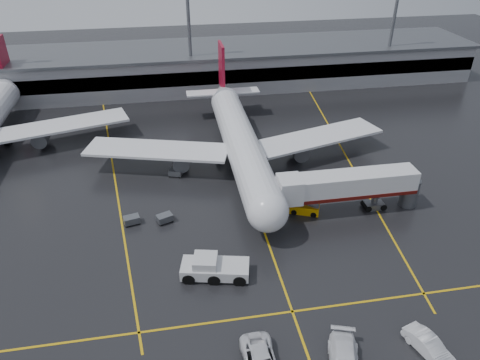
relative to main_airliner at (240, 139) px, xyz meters
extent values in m
plane|color=black|center=(0.00, -9.70, -4.21)|extent=(220.00, 220.00, 0.00)
cube|color=gold|center=(0.00, -9.70, -4.20)|extent=(0.25, 90.00, 0.02)
cube|color=gold|center=(0.00, -31.70, -4.20)|extent=(60.00, 0.25, 0.02)
cube|color=gold|center=(-20.00, 0.30, -4.20)|extent=(9.99, 69.35, 0.02)
cube|color=gold|center=(18.00, 0.30, -4.20)|extent=(7.57, 69.64, 0.02)
cube|color=gray|center=(0.00, 38.30, -0.21)|extent=(120.00, 18.00, 8.00)
cube|color=black|center=(0.00, 29.50, 0.29)|extent=(120.00, 0.40, 3.00)
cube|color=#595B60|center=(0.00, 38.30, 4.09)|extent=(122.00, 19.00, 0.60)
cylinder|color=#595B60|center=(-5.00, 32.30, 8.29)|extent=(0.70, 0.70, 25.00)
cylinder|color=#595B60|center=(40.00, 32.30, 8.29)|extent=(0.70, 0.70, 25.00)
cylinder|color=silver|center=(0.00, -1.70, -0.01)|extent=(5.20, 36.00, 5.20)
sphere|color=silver|center=(0.00, -19.70, -0.01)|extent=(5.20, 5.20, 5.20)
cone|color=silver|center=(0.00, 19.30, 0.59)|extent=(4.94, 8.00, 4.94)
cube|color=maroon|center=(0.00, 20.30, 5.49)|extent=(0.50, 5.50, 8.50)
cube|color=silver|center=(0.00, 19.30, 0.79)|extent=(14.00, 3.00, 0.25)
cube|color=silver|center=(-13.00, 0.30, -0.81)|extent=(22.80, 11.83, 0.40)
cube|color=silver|center=(13.00, 0.30, -0.81)|extent=(22.80, 11.83, 0.40)
cylinder|color=#595B60|center=(-9.50, -0.70, -2.21)|extent=(2.60, 4.50, 2.60)
cylinder|color=#595B60|center=(9.50, -0.70, -2.21)|extent=(2.60, 4.50, 2.60)
cylinder|color=#595B60|center=(0.00, -16.70, -3.21)|extent=(0.56, 0.56, 2.00)
cylinder|color=#595B60|center=(-3.20, 1.30, -3.21)|extent=(0.56, 0.56, 2.00)
cylinder|color=#595B60|center=(3.20, 1.30, -3.21)|extent=(0.56, 0.56, 2.00)
cylinder|color=black|center=(0.00, -16.70, -3.76)|extent=(0.40, 1.10, 1.10)
cylinder|color=black|center=(-3.20, 1.30, -3.66)|extent=(1.00, 1.40, 1.40)
cylinder|color=black|center=(3.20, 1.30, -3.66)|extent=(1.00, 1.40, 1.40)
cone|color=silver|center=(-42.00, 31.30, 0.59)|extent=(4.94, 8.00, 4.94)
cube|color=maroon|center=(-42.00, 32.30, 5.49)|extent=(0.50, 5.50, 8.50)
cube|color=silver|center=(-42.00, 31.30, 0.79)|extent=(14.00, 3.00, 0.25)
cube|color=silver|center=(-29.00, 12.30, -0.81)|extent=(22.80, 11.83, 0.40)
cylinder|color=#595B60|center=(-32.50, 11.30, -2.21)|extent=(2.60, 4.50, 2.60)
cylinder|color=#595B60|center=(-38.80, 13.30, -3.21)|extent=(0.56, 0.56, 2.00)
cylinder|color=black|center=(-38.80, 13.30, -3.66)|extent=(1.00, 1.40, 1.40)
cube|color=silver|center=(12.00, -15.70, 0.19)|extent=(18.00, 3.20, 3.00)
cube|color=#4F0D09|center=(12.00, -15.70, -1.11)|extent=(18.00, 3.30, 0.50)
cube|color=silver|center=(3.80, -15.70, 0.19)|extent=(3.00, 3.40, 3.30)
cylinder|color=#595B60|center=(16.00, -15.70, -2.71)|extent=(0.80, 0.80, 3.00)
cube|color=#595B60|center=(16.00, -15.70, -3.76)|extent=(2.60, 1.60, 0.90)
cylinder|color=#595B60|center=(21.00, -15.70, -2.21)|extent=(2.40, 2.40, 4.00)
cylinder|color=black|center=(14.90, -15.70, -3.76)|extent=(0.90, 1.80, 0.90)
cylinder|color=black|center=(17.10, -15.70, -3.76)|extent=(0.90, 1.80, 0.90)
cube|color=silver|center=(-7.14, -25.07, -3.24)|extent=(8.02, 4.57, 1.29)
cube|color=silver|center=(-8.20, -24.84, -2.16)|extent=(3.08, 3.08, 1.08)
cube|color=black|center=(-8.20, -24.84, -2.16)|extent=(2.77, 2.77, 0.97)
cylinder|color=black|center=(-9.88, -24.47, -3.62)|extent=(2.06, 3.46, 1.40)
cylinder|color=black|center=(-7.14, -25.07, -3.62)|extent=(2.06, 3.46, 1.40)
cylinder|color=black|center=(-4.40, -25.67, -3.62)|extent=(2.06, 3.46, 1.40)
cube|color=#DF9906|center=(6.29, -15.05, -3.61)|extent=(4.27, 3.03, 1.20)
cube|color=#595B60|center=(6.29, -15.05, -2.46)|extent=(3.89, 2.37, 1.37)
cylinder|color=black|center=(5.07, -14.55, -3.88)|extent=(1.42, 2.01, 0.77)
cylinder|color=black|center=(7.50, -15.56, -3.88)|extent=(1.42, 2.01, 0.77)
imported|color=silver|center=(11.09, -38.59, -3.35)|extent=(3.33, 5.50, 1.71)
cube|color=#595B60|center=(-12.46, -14.00, -3.56)|extent=(2.34, 1.95, 0.90)
cylinder|color=black|center=(-13.02, -14.76, -4.03)|extent=(0.40, 0.20, 0.40)
cylinder|color=black|center=(-11.53, -14.16, -4.03)|extent=(0.40, 0.20, 0.40)
cylinder|color=black|center=(-13.39, -13.83, -4.03)|extent=(0.40, 0.20, 0.40)
cylinder|color=black|center=(-11.91, -13.23, -4.03)|extent=(0.40, 0.20, 0.40)
cube|color=#595B60|center=(-16.72, -13.65, -3.56)|extent=(2.25, 1.73, 0.90)
cylinder|color=black|center=(-17.39, -14.32, -4.03)|extent=(0.40, 0.20, 0.40)
cylinder|color=black|center=(-15.83, -13.95, -4.03)|extent=(0.40, 0.20, 0.40)
cylinder|color=black|center=(-17.62, -13.35, -4.03)|extent=(0.40, 0.20, 0.40)
cylinder|color=black|center=(-16.06, -12.98, -4.03)|extent=(0.40, 0.20, 0.40)
cube|color=#595B60|center=(-10.47, -2.38, -3.56)|extent=(2.31, 1.88, 0.90)
cylinder|color=black|center=(-11.38, -2.59, -4.03)|extent=(0.40, 0.20, 0.40)
cylinder|color=black|center=(-9.87, -3.11, -4.03)|extent=(0.40, 0.20, 0.40)
cylinder|color=black|center=(-11.06, -1.65, -4.03)|extent=(0.40, 0.20, 0.40)
cylinder|color=black|center=(-9.55, -2.17, -4.03)|extent=(0.40, 0.20, 0.40)
camera|label=1|loc=(-10.76, -62.22, 31.33)|focal=33.35mm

